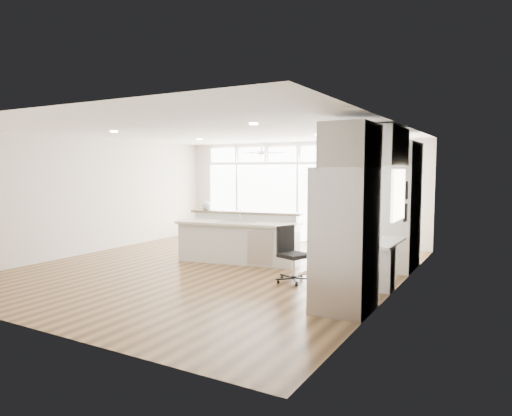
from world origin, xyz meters
The scene contains 24 objects.
floor centered at (0.00, 0.00, -0.01)m, with size 7.00×8.00×0.02m, color #442C15.
ceiling centered at (0.00, 0.00, 2.70)m, with size 7.00×8.00×0.02m, color white.
wall_back centered at (0.00, 4.00, 1.35)m, with size 7.00×0.04×2.70m, color beige.
wall_front centered at (0.00, -4.00, 1.35)m, with size 7.00×0.04×2.70m, color beige.
wall_left centered at (-3.50, 0.00, 1.35)m, with size 0.04×8.00×2.70m, color beige.
wall_right centered at (3.50, 0.00, 1.35)m, with size 0.04×8.00×2.70m, color beige.
glass_wall centered at (0.00, 3.94, 1.05)m, with size 5.80×0.06×2.08m, color white.
transom_row centered at (0.00, 3.94, 2.38)m, with size 5.90×0.06×0.40m, color white.
desk_window centered at (3.46, 0.30, 1.55)m, with size 0.04×0.85×0.85m, color white.
ceiling_fan centered at (-0.50, 2.80, 2.48)m, with size 1.16×1.16×0.32m, color silver.
recessed_lights centered at (0.00, 0.20, 2.68)m, with size 3.40×3.00×0.02m, color #EDE3CA.
oven_cabinet centered at (3.17, 1.80, 1.25)m, with size 0.64×1.20×2.50m, color silver.
desk_nook centered at (3.13, 0.30, 0.38)m, with size 0.72×1.30×0.76m, color silver.
upper_cabinets centered at (3.17, 0.30, 2.35)m, with size 0.64×1.30×0.64m, color silver.
refrigerator centered at (3.11, -1.35, 1.00)m, with size 0.76×0.90×2.00m, color #B3B3B8.
fridge_cabinet centered at (3.17, -1.35, 2.30)m, with size 0.64×0.90×0.60m, color silver.
framed_photos centered at (3.46, 0.92, 1.40)m, with size 0.06×0.22×0.80m, color black.
kitchen_island centered at (0.09, 0.70, 0.52)m, with size 2.63×0.99×1.05m, color silver.
rug centered at (2.09, 0.60, 0.01)m, with size 0.81×0.59×0.01m, color #3E2813.
office_chair centered at (1.84, -0.28, 0.48)m, with size 0.50×0.47×0.97m, color black.
fishbowl centered at (-0.91, 0.93, 1.15)m, with size 0.21×0.21×0.21m, color silver.
monitor centered at (3.05, 0.30, 0.96)m, with size 0.08×0.49×0.41m, color black.
keyboard centered at (2.88, 0.30, 0.77)m, with size 0.11×0.30×0.02m, color silver.
potted_plant centered at (3.17, 1.80, 2.62)m, with size 0.28×0.31×0.25m, color #2C5B27.
Camera 1 is at (5.14, -7.42, 1.99)m, focal length 32.00 mm.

